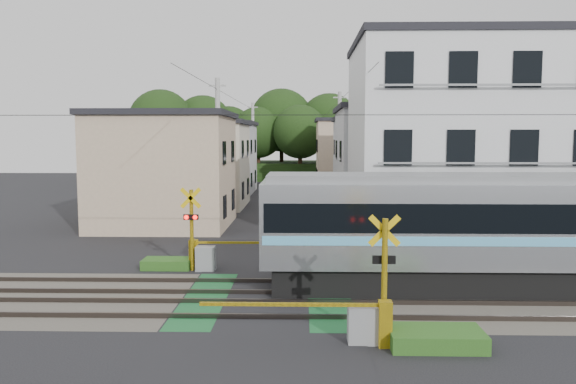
{
  "coord_description": "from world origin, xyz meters",
  "views": [
    {
      "loc": [
        1.05,
        -16.64,
        4.89
      ],
      "look_at": [
        0.5,
        5.0,
        2.78
      ],
      "focal_mm": 35.0,
      "sensor_mm": 36.0,
      "label": 1
    }
  ],
  "objects_px": {
    "crossing_signal_far": "(204,251)",
    "commuter_train": "(544,229)",
    "pedestrian": "(311,190)",
    "apartment_block": "(464,143)",
    "crossing_signal_near": "(367,314)"
  },
  "relations": [
    {
      "from": "crossing_signal_far",
      "to": "pedestrian",
      "type": "height_order",
      "value": "crossing_signal_far"
    },
    {
      "from": "crossing_signal_near",
      "to": "pedestrian",
      "type": "xyz_separation_m",
      "value": [
        -0.87,
        30.16,
        0.11
      ]
    },
    {
      "from": "pedestrian",
      "to": "apartment_block",
      "type": "bearing_deg",
      "value": 116.92
    },
    {
      "from": "pedestrian",
      "to": "crossing_signal_near",
      "type": "bearing_deg",
      "value": 96.83
    },
    {
      "from": "commuter_train",
      "to": "crossing_signal_far",
      "type": "xyz_separation_m",
      "value": [
        -11.33,
        2.45,
        -1.26
      ]
    },
    {
      "from": "crossing_signal_far",
      "to": "apartment_block",
      "type": "height_order",
      "value": "apartment_block"
    },
    {
      "from": "commuter_train",
      "to": "crossing_signal_far",
      "type": "distance_m",
      "value": 11.66
    },
    {
      "from": "commuter_train",
      "to": "pedestrian",
      "type": "height_order",
      "value": "commuter_train"
    },
    {
      "from": "apartment_block",
      "to": "pedestrian",
      "type": "relative_size",
      "value": 6.18
    },
    {
      "from": "commuter_train",
      "to": "crossing_signal_near",
      "type": "xyz_separation_m",
      "value": [
        -6.16,
        -4.85,
        -1.26
      ]
    },
    {
      "from": "commuter_train",
      "to": "apartment_block",
      "type": "relative_size",
      "value": 1.76
    },
    {
      "from": "commuter_train",
      "to": "crossing_signal_near",
      "type": "bearing_deg",
      "value": -141.76
    },
    {
      "from": "crossing_signal_far",
      "to": "apartment_block",
      "type": "bearing_deg",
      "value": 27.78
    },
    {
      "from": "commuter_train",
      "to": "pedestrian",
      "type": "distance_m",
      "value": 26.29
    },
    {
      "from": "crossing_signal_far",
      "to": "commuter_train",
      "type": "bearing_deg",
      "value": -12.22
    }
  ]
}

